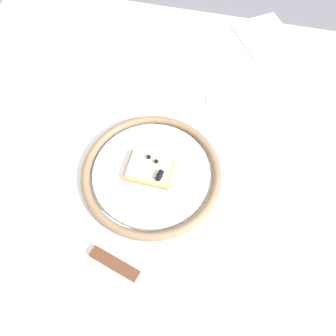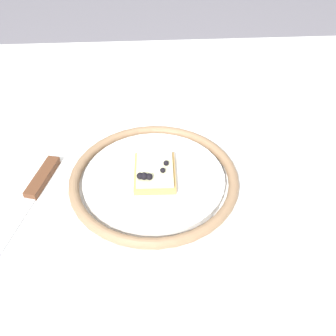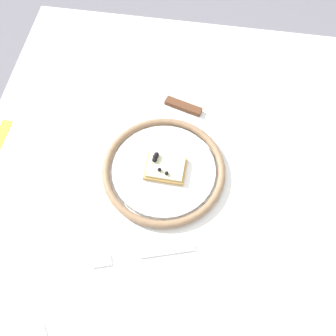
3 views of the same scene
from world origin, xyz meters
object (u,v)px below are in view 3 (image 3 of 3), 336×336
object	(u,v)px
pizza_slice_near	(165,168)
fork	(143,255)
plate	(164,170)
dining_table	(183,196)
knife	(171,102)

from	to	relation	value
pizza_slice_near	fork	size ratio (longest dim) A/B	0.45
plate	pizza_slice_near	distance (m)	0.01
dining_table	knife	xyz separation A→B (m)	(0.20, 0.06, 0.09)
fork	dining_table	bearing A→B (deg)	-18.68
pizza_slice_near	fork	xyz separation A→B (m)	(-0.19, 0.01, -0.02)
plate	fork	distance (m)	0.19
plate	knife	bearing A→B (deg)	3.75
plate	pizza_slice_near	xyz separation A→B (m)	(-0.00, -0.00, 0.01)
plate	knife	xyz separation A→B (m)	(0.19, 0.01, -0.00)
dining_table	pizza_slice_near	distance (m)	0.12
knife	fork	bearing A→B (deg)	-179.91
plate	pizza_slice_near	world-z (taller)	pizza_slice_near
knife	pizza_slice_near	bearing A→B (deg)	-175.39
dining_table	pizza_slice_near	xyz separation A→B (m)	(0.01, 0.04, 0.11)
dining_table	pizza_slice_near	size ratio (longest dim) A/B	10.91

